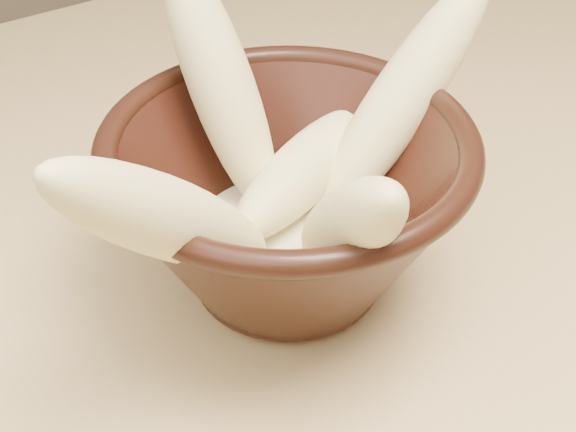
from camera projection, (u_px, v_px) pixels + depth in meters
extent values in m
cube|color=tan|center=(398.00, 150.00, 0.70)|extent=(1.20, 0.80, 0.04)
cylinder|color=tan|center=(489.00, 139.00, 1.39)|extent=(0.05, 0.05, 0.71)
cylinder|color=black|center=(288.00, 279.00, 0.53)|extent=(0.10, 0.10, 0.01)
cylinder|color=black|center=(288.00, 253.00, 0.52)|extent=(0.10, 0.10, 0.01)
torus|color=black|center=(288.00, 142.00, 0.47)|extent=(0.23, 0.23, 0.02)
cylinder|color=#F2E9C3|center=(288.00, 240.00, 0.51)|extent=(0.13, 0.13, 0.02)
ellipsoid|color=#F4E290|center=(222.00, 85.00, 0.50)|extent=(0.06, 0.13, 0.17)
ellipsoid|color=#F4E290|center=(174.00, 221.00, 0.41)|extent=(0.18, 0.10, 0.17)
ellipsoid|color=#F4E290|center=(402.00, 98.00, 0.51)|extent=(0.17, 0.06, 0.16)
ellipsoid|color=#F4E290|center=(305.00, 170.00, 0.52)|extent=(0.16, 0.09, 0.05)
ellipsoid|color=#F4E290|center=(349.00, 227.00, 0.42)|extent=(0.08, 0.14, 0.14)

